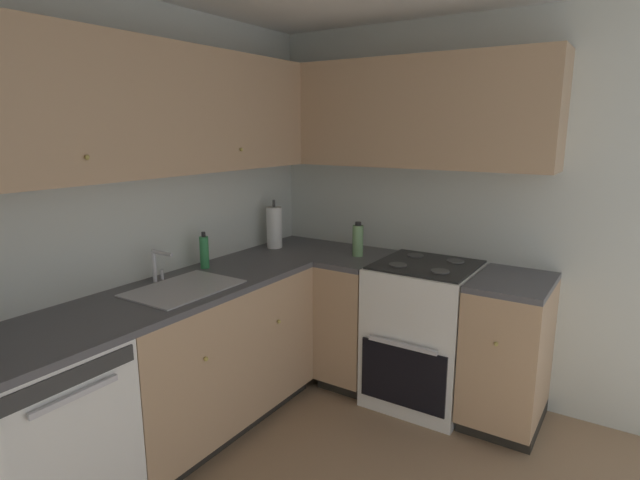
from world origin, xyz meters
TOP-DOWN VIEW (x-y plane):
  - wall_back at (0.00, 1.54)m, footprint 3.51×0.05m
  - wall_right at (1.73, 0.00)m, footprint 0.05×3.14m
  - dishwasher at (-0.57, 1.22)m, footprint 0.60×0.63m
  - lower_cabinets_back at (0.42, 1.22)m, footprint 1.37×0.62m
  - countertop_back at (0.42, 1.22)m, footprint 2.57×0.60m
  - lower_cabinets_right at (1.41, 0.18)m, footprint 0.62×1.40m
  - countertop_right at (1.40, 0.18)m, footprint 0.60×1.40m
  - oven_range at (1.42, 0.26)m, footprint 0.68×0.62m
  - upper_cabinets_back at (0.26, 1.36)m, footprint 2.25×0.34m
  - upper_cabinets_right at (1.54, 0.55)m, footprint 0.32×1.95m
  - sink at (0.25, 1.19)m, footprint 0.57×0.40m
  - faucet at (0.26, 1.39)m, footprint 0.07×0.16m
  - soap_bottle at (0.62, 1.40)m, footprint 0.06×0.06m
  - paper_towel_roll at (1.30, 1.38)m, footprint 0.11×0.11m
  - oil_bottle at (1.40, 0.75)m, footprint 0.07×0.07m

SIDE VIEW (x-z plane):
  - dishwasher at x=-0.57m, z-range 0.00..0.88m
  - lower_cabinets_right at x=1.41m, z-range 0.00..0.88m
  - lower_cabinets_back at x=0.42m, z-range 0.00..0.88m
  - oven_range at x=1.42m, z-range -0.07..1.00m
  - sink at x=0.25m, z-range 0.83..0.92m
  - countertop_back at x=0.42m, z-range 0.88..0.92m
  - countertop_right at x=1.40m, z-range 0.88..0.92m
  - soap_bottle at x=0.62m, z-range 0.90..1.13m
  - oil_bottle at x=1.40m, z-range 0.91..1.14m
  - faucet at x=0.26m, z-range 0.94..1.12m
  - paper_towel_roll at x=1.30m, z-range 0.89..1.24m
  - wall_back at x=0.00m, z-range 0.00..2.44m
  - wall_right at x=1.73m, z-range 0.00..2.44m
  - upper_cabinets_back at x=0.26m, z-range 1.52..2.19m
  - upper_cabinets_right at x=1.54m, z-range 1.52..2.19m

